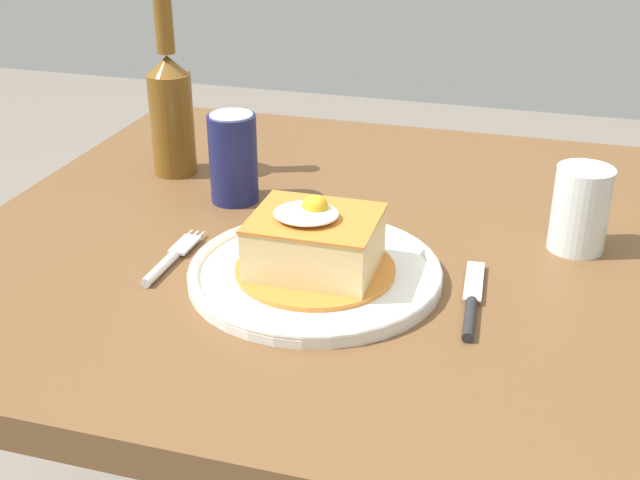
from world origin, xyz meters
TOP-DOWN VIEW (x-y plane):
  - dining_table at (0.00, 0.00)m, footprint 1.10×0.88m
  - main_plate at (-0.08, -0.13)m, footprint 0.29×0.29m
  - sandwich_meal at (-0.08, -0.13)m, footprint 0.18×0.18m
  - fork at (-0.25, -0.15)m, footprint 0.02×0.14m
  - knife at (0.10, -0.15)m, footprint 0.03×0.17m
  - soda_can at (-0.25, 0.06)m, footprint 0.07×0.07m
  - beer_bottle_amber at (-0.38, 0.13)m, footprint 0.06×0.06m
  - drinking_glass at (0.20, 0.03)m, footprint 0.07×0.07m

SIDE VIEW (x-z plane):
  - dining_table at x=0.00m, z-range 0.25..0.97m
  - fork at x=-0.25m, z-range 0.72..0.74m
  - knife at x=0.10m, z-range 0.72..0.74m
  - main_plate at x=-0.08m, z-range 0.72..0.74m
  - sandwich_meal at x=-0.08m, z-range 0.72..0.81m
  - drinking_glass at x=0.20m, z-range 0.72..0.82m
  - soda_can at x=-0.25m, z-range 0.72..0.85m
  - beer_bottle_amber at x=-0.38m, z-range 0.69..0.96m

